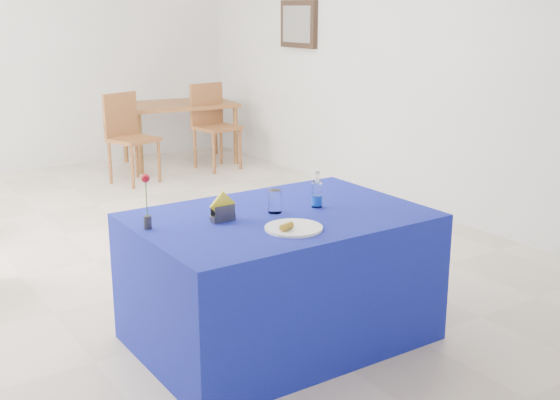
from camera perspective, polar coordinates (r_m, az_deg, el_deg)
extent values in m
plane|color=beige|center=(5.78, -9.54, -3.83)|extent=(7.00, 7.00, 0.00)
plane|color=silver|center=(8.79, -19.66, 11.38)|extent=(5.00, 0.00, 5.00)
plane|color=silver|center=(2.70, 21.55, 4.11)|extent=(5.00, 0.00, 5.00)
plane|color=silver|center=(6.88, 9.59, 11.17)|extent=(0.00, 7.00, 7.00)
cube|color=black|center=(8.09, 1.53, 14.10)|extent=(0.06, 0.64, 0.52)
cube|color=#998C66|center=(8.07, 1.38, 14.10)|extent=(0.02, 0.52, 0.40)
cylinder|color=white|center=(3.66, 1.12, -2.30)|extent=(0.30, 0.30, 0.01)
cylinder|color=white|center=(3.95, -0.43, -0.11)|extent=(0.08, 0.08, 0.13)
cylinder|color=gray|center=(3.88, -4.63, -0.78)|extent=(0.03, 0.03, 0.08)
cylinder|color=slate|center=(3.84, -4.21, -0.94)|extent=(0.03, 0.03, 0.08)
cube|color=navy|center=(4.05, -0.02, -6.31)|extent=(1.60, 1.10, 0.76)
cylinder|color=white|center=(4.06, 3.01, 0.46)|extent=(0.06, 0.06, 0.15)
cylinder|color=#0B3EC8|center=(4.07, 3.00, -0.02)|extent=(0.06, 0.06, 0.06)
cylinder|color=white|center=(4.03, 3.03, 1.83)|extent=(0.03, 0.03, 0.05)
cylinder|color=silver|center=(4.03, 3.03, 2.28)|extent=(0.03, 0.03, 0.01)
cube|color=#35353A|center=(3.82, -4.67, -1.44)|extent=(0.14, 0.06, 0.03)
cube|color=#36363A|center=(3.79, -4.48, -1.13)|extent=(0.12, 0.01, 0.09)
cube|color=#36363B|center=(3.83, -4.87, -0.95)|extent=(0.12, 0.01, 0.09)
cube|color=yellow|center=(3.80, -4.69, -0.39)|extent=(0.15, 0.02, 0.15)
cylinder|color=#28282D|center=(3.73, -10.70, -1.79)|extent=(0.04, 0.04, 0.07)
cylinder|color=#1C6318|center=(3.70, -10.79, -0.08)|extent=(0.01, 0.01, 0.22)
sphere|color=#AF0B1C|center=(3.67, -10.89, 1.76)|extent=(0.05, 0.05, 0.05)
cube|color=#95532B|center=(8.75, -8.22, 7.67)|extent=(1.40, 1.00, 0.05)
cylinder|color=brown|center=(8.31, -11.30, 4.51)|extent=(0.06, 0.06, 0.71)
cylinder|color=brown|center=(8.69, -3.62, 5.24)|extent=(0.06, 0.06, 0.71)
cylinder|color=brown|center=(8.98, -12.49, 5.23)|extent=(0.06, 0.06, 0.71)
cylinder|color=brown|center=(9.33, -5.30, 5.91)|extent=(0.06, 0.06, 0.71)
cylinder|color=#9B5C2D|center=(7.64, -11.91, 2.61)|extent=(0.04, 0.04, 0.47)
cylinder|color=#9B5C2D|center=(7.88, -9.80, 3.10)|extent=(0.04, 0.04, 0.47)
cylinder|color=#9B5C2D|center=(7.93, -13.64, 2.97)|extent=(0.04, 0.04, 0.47)
cylinder|color=#9B5C2D|center=(8.16, -11.57, 3.43)|extent=(0.04, 0.04, 0.47)
cube|color=#9B5C2D|center=(7.85, -11.83, 4.82)|extent=(0.55, 0.55, 0.04)
cube|color=#9B5C2D|center=(7.96, -12.85, 6.78)|extent=(0.43, 0.17, 0.48)
cylinder|color=#9B5C2D|center=(8.19, -5.40, 3.78)|extent=(0.04, 0.04, 0.48)
cylinder|color=#9B5C2D|center=(8.42, -3.25, 4.14)|extent=(0.04, 0.04, 0.48)
cylinder|color=#9B5C2D|center=(8.51, -6.92, 4.16)|extent=(0.04, 0.04, 0.48)
cylinder|color=#9B5C2D|center=(8.72, -4.82, 4.50)|extent=(0.04, 0.04, 0.48)
cube|color=#9B5C2D|center=(8.41, -5.14, 5.88)|extent=(0.50, 0.50, 0.04)
cube|color=#9B5C2D|center=(8.54, -5.99, 7.78)|extent=(0.45, 0.10, 0.49)
cylinder|color=yellow|center=(3.60, 0.54, -2.16)|extent=(0.08, 0.06, 0.04)
cylinder|color=beige|center=(3.63, 0.92, -2.02)|extent=(0.01, 0.03, 0.03)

